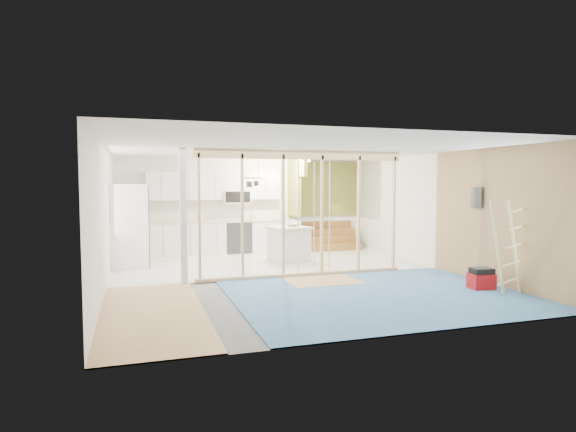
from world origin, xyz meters
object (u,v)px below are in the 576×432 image
object	(u,v)px
fridge	(130,226)
island	(289,244)
ladder	(508,247)
toolbox	(481,279)

from	to	relation	value
fridge	island	bearing A→B (deg)	-7.08
ladder	island	bearing A→B (deg)	116.02
toolbox	ladder	xyz separation A→B (m)	(0.14, -0.48, 0.65)
fridge	toolbox	world-z (taller)	fridge
toolbox	ladder	distance (m)	0.82
fridge	ladder	bearing A→B (deg)	-39.88
fridge	island	distance (m)	3.74
fridge	ladder	distance (m)	7.83
island	fridge	bearing A→B (deg)	160.40
fridge	island	xyz separation A→B (m)	(3.69, -0.29, -0.52)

